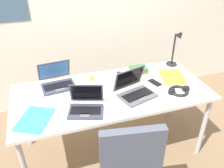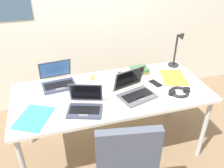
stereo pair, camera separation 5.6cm
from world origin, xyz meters
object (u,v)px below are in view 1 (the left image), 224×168
object	(u,v)px
desk_lamp	(175,49)
paper_folder_back_left	(172,77)
computer_mouse	(120,74)
headphones	(179,91)
pill_bottle	(91,77)
laptop_back_right	(86,106)
laptop_front_right	(135,90)
laptop_front_left	(57,81)
book_stack	(139,70)
paper_folder_front_right	(35,119)
cell_phone	(155,83)

from	to	relation	value
desk_lamp	paper_folder_back_left	size ratio (longest dim) A/B	1.29
computer_mouse	desk_lamp	bearing A→B (deg)	-12.73
headphones	pill_bottle	distance (m)	0.85
laptop_back_right	laptop_front_right	xyz separation A→B (m)	(0.47, 0.08, 0.00)
paper_folder_back_left	laptop_back_right	bearing A→B (deg)	-164.78
laptop_front_left	pill_bottle	size ratio (longest dim) A/B	4.20
laptop_front_right	headphones	bearing A→B (deg)	-12.55
headphones	book_stack	world-z (taller)	book_stack
headphones	paper_folder_back_left	size ratio (longest dim) A/B	0.69
laptop_front_right	computer_mouse	xyz separation A→B (m)	(-0.01, 0.38, -0.03)
pill_bottle	paper_folder_front_right	world-z (taller)	pill_bottle
cell_phone	pill_bottle	size ratio (longest dim) A/B	1.72
laptop_back_right	book_stack	xyz separation A→B (m)	(0.67, 0.46, -0.01)
pill_bottle	paper_folder_front_right	distance (m)	0.72
laptop_front_right	headphones	size ratio (longest dim) A/B	1.75
cell_phone	computer_mouse	bearing A→B (deg)	119.75
pill_bottle	laptop_front_right	bearing A→B (deg)	-49.40
book_stack	paper_folder_back_left	xyz separation A→B (m)	(0.29, -0.20, -0.03)
laptop_front_left	laptop_front_right	bearing A→B (deg)	-30.08
computer_mouse	paper_folder_back_left	world-z (taller)	computer_mouse
cell_phone	paper_folder_back_left	distance (m)	0.23
laptop_front_right	pill_bottle	xyz separation A→B (m)	(-0.31, 0.37, -0.01)
computer_mouse	paper_folder_front_right	world-z (taller)	computer_mouse
laptop_back_right	paper_folder_front_right	xyz separation A→B (m)	(-0.41, 0.00, -0.04)
laptop_front_right	paper_folder_back_left	world-z (taller)	laptop_front_right
desk_lamp	laptop_front_left	xyz separation A→B (m)	(-1.27, -0.01, -0.15)
desk_lamp	laptop_front_left	distance (m)	1.28
desk_lamp	paper_folder_front_right	world-z (taller)	desk_lamp
laptop_front_right	laptop_front_left	size ratio (longest dim) A/B	1.13
book_stack	paper_folder_back_left	world-z (taller)	book_stack
pill_bottle	desk_lamp	bearing A→B (deg)	1.36
laptop_back_right	computer_mouse	xyz separation A→B (m)	(0.46, 0.46, -0.03)
computer_mouse	laptop_front_left	bearing A→B (deg)	166.40
desk_lamp	computer_mouse	world-z (taller)	desk_lamp
laptop_back_right	paper_folder_front_right	world-z (taller)	laptop_back_right
laptop_front_right	laptop_front_left	distance (m)	0.75
cell_phone	laptop_front_right	bearing A→B (deg)	-172.50
desk_lamp	cell_phone	world-z (taller)	desk_lamp
paper_folder_front_right	paper_folder_back_left	bearing A→B (deg)	10.66
laptop_front_right	laptop_back_right	bearing A→B (deg)	-169.76
laptop_back_right	headphones	bearing A→B (deg)	-0.32
book_stack	headphones	bearing A→B (deg)	-66.60
pill_bottle	paper_folder_front_right	xyz separation A→B (m)	(-0.56, -0.45, -0.04)
computer_mouse	paper_folder_back_left	distance (m)	0.53
laptop_front_right	paper_folder_back_left	distance (m)	0.52
book_stack	paper_folder_front_right	xyz separation A→B (m)	(-1.08, -0.45, -0.03)
desk_lamp	laptop_back_right	xyz separation A→B (m)	(-1.09, -0.47, -0.15)
computer_mouse	pill_bottle	world-z (taller)	pill_bottle
computer_mouse	book_stack	size ratio (longest dim) A/B	0.54
computer_mouse	headphones	world-z (taller)	headphones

